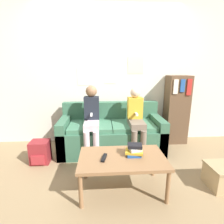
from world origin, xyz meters
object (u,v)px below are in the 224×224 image
(couch, at_px, (112,134))
(person_left, at_px, (92,118))
(person_right, at_px, (136,118))
(tv_remote, at_px, (104,158))
(coffee_table, at_px, (122,160))
(bookshelf, at_px, (176,110))
(backpack, at_px, (40,152))

(couch, xyz_separation_m, person_left, (-0.33, -0.18, 0.36))
(person_right, xyz_separation_m, tv_remote, (-0.54, -0.90, -0.19))
(coffee_table, distance_m, tv_remote, 0.22)
(coffee_table, bearing_deg, bookshelf, 48.28)
(person_right, distance_m, tv_remote, 1.06)
(backpack, bearing_deg, tv_remote, -36.70)
(couch, xyz_separation_m, tv_remote, (-0.15, -1.08, 0.15))
(coffee_table, bearing_deg, tv_remote, -173.42)
(person_right, bearing_deg, couch, 154.63)
(coffee_table, relative_size, bookshelf, 0.77)
(bookshelf, bearing_deg, tv_remote, -135.83)
(couch, height_order, person_right, person_right)
(couch, relative_size, person_left, 1.52)
(coffee_table, bearing_deg, person_right, 69.48)
(person_left, relative_size, person_right, 1.03)
(person_right, bearing_deg, backpack, -172.92)
(tv_remote, bearing_deg, couch, 94.86)
(couch, distance_m, person_right, 0.54)
(tv_remote, bearing_deg, coffee_table, 19.36)
(coffee_table, height_order, person_right, person_right)
(coffee_table, distance_m, bookshelf, 1.81)
(tv_remote, distance_m, backpack, 1.22)
(person_right, bearing_deg, person_left, 179.48)
(backpack, bearing_deg, couch, 18.39)
(couch, relative_size, tv_remote, 9.89)
(person_left, height_order, backpack, person_left)
(tv_remote, relative_size, bookshelf, 0.14)
(couch, bearing_deg, coffee_table, -86.87)
(person_left, bearing_deg, couch, 28.37)
(coffee_table, xyz_separation_m, person_left, (-0.39, 0.88, 0.27))
(tv_remote, bearing_deg, bookshelf, 56.95)
(person_right, bearing_deg, bookshelf, 28.01)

